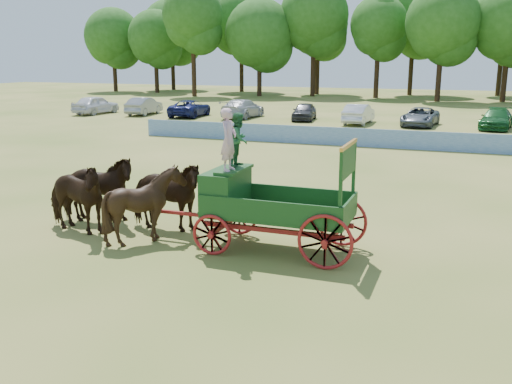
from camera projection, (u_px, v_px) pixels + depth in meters
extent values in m
plane|color=#A38E49|center=(248.00, 237.00, 16.38)|extent=(160.00, 160.00, 0.00)
imported|color=black|center=(73.00, 197.00, 16.58)|extent=(2.68, 1.58, 2.12)
imported|color=black|center=(96.00, 189.00, 17.58)|extent=(2.72, 1.75, 2.12)
imported|color=black|center=(145.00, 205.00, 15.76)|extent=(2.15, 1.97, 2.12)
imported|color=black|center=(165.00, 196.00, 16.76)|extent=(2.55, 1.23, 2.12)
cube|color=#A41025|center=(226.00, 223.00, 15.62)|extent=(0.12, 2.00, 0.12)
cube|color=#A41025|center=(334.00, 235.00, 14.60)|extent=(0.12, 2.00, 0.12)
cube|color=#A41025|center=(272.00, 230.00, 14.58)|extent=(3.80, 0.10, 0.12)
cube|color=#A41025|center=(285.00, 219.00, 15.58)|extent=(3.80, 0.10, 0.12)
cube|color=#A41025|center=(197.00, 215.00, 15.89)|extent=(2.80, 0.09, 0.09)
cube|color=#184316|center=(278.00, 214.00, 15.02)|extent=(3.80, 1.80, 0.10)
cube|color=#184316|center=(267.00, 212.00, 14.15)|extent=(3.80, 0.06, 0.55)
cube|color=#184316|center=(288.00, 196.00, 15.75)|extent=(3.80, 0.06, 0.55)
cube|color=#184316|center=(349.00, 210.00, 14.31)|extent=(0.06, 1.80, 0.55)
cube|color=#184316|center=(226.00, 190.00, 15.40)|extent=(0.85, 1.70, 1.05)
cube|color=#184316|center=(234.00, 169.00, 15.18)|extent=(0.55, 1.50, 0.08)
cube|color=#184316|center=(213.00, 196.00, 15.58)|extent=(0.10, 1.60, 0.65)
cube|color=#184316|center=(219.00, 207.00, 15.58)|extent=(0.55, 1.60, 0.06)
cube|color=#184316|center=(340.00, 191.00, 13.46)|extent=(0.08, 0.08, 1.80)
cube|color=#184316|center=(354.00, 178.00, 14.91)|extent=(0.08, 0.08, 1.80)
cube|color=#184316|center=(348.00, 161.00, 14.05)|extent=(0.07, 1.75, 0.75)
cube|color=#C98834|center=(349.00, 145.00, 13.95)|extent=(0.08, 1.80, 0.09)
cube|color=#C98834|center=(347.00, 161.00, 14.06)|extent=(0.02, 1.30, 0.12)
torus|color=#A41025|center=(212.00, 235.00, 14.77)|extent=(1.09, 0.09, 1.09)
torus|color=#A41025|center=(239.00, 216.00, 16.50)|extent=(1.09, 0.09, 1.09)
torus|color=#A41025|center=(325.00, 242.00, 13.71)|extent=(1.39, 0.09, 1.39)
torus|color=#A41025|center=(342.00, 221.00, 15.44)|extent=(1.39, 0.09, 1.39)
imported|color=#D8A5B7|center=(229.00, 140.00, 14.67)|extent=(0.39, 0.59, 1.62)
imported|color=#225C30|center=(239.00, 139.00, 15.32)|extent=(0.55, 0.70, 1.45)
cube|color=#1C549A|center=(344.00, 137.00, 33.01)|extent=(26.00, 0.08, 1.05)
imported|color=silver|center=(96.00, 105.00, 51.40)|extent=(2.33, 4.98, 1.65)
imported|color=gray|center=(144.00, 106.00, 50.77)|extent=(2.02, 4.73, 1.52)
imported|color=navy|center=(190.00, 108.00, 49.04)|extent=(2.77, 5.29, 1.42)
imported|color=silver|center=(243.00, 108.00, 48.10)|extent=(2.43, 5.47, 1.56)
imported|color=#333338|center=(304.00, 111.00, 46.21)|extent=(2.22, 4.35, 1.42)
imported|color=silver|center=(359.00, 114.00, 43.79)|extent=(1.81, 4.64, 1.51)
imported|color=slate|center=(420.00, 117.00, 42.43)|extent=(2.70, 5.10, 1.37)
imported|color=#144C1E|center=(497.00, 119.00, 40.65)|extent=(2.65, 5.14, 1.42)
cylinder|color=#382314|center=(115.00, 77.00, 84.45)|extent=(0.60, 0.60, 4.31)
sphere|color=#215215|center=(113.00, 36.00, 83.11)|extent=(8.19, 8.19, 8.19)
cylinder|color=#382314|center=(157.00, 78.00, 81.28)|extent=(0.60, 0.60, 4.20)
sphere|color=#215215|center=(155.00, 37.00, 79.97)|extent=(7.59, 7.59, 7.59)
cylinder|color=#382314|center=(194.00, 74.00, 74.02)|extent=(0.60, 0.60, 5.58)
sphere|color=#215215|center=(192.00, 14.00, 72.28)|extent=(7.72, 7.72, 7.72)
cylinder|color=#382314|center=(259.00, 79.00, 74.17)|extent=(0.60, 0.60, 4.31)
sphere|color=#215215|center=(259.00, 33.00, 72.83)|extent=(8.82, 8.82, 8.82)
cylinder|color=#382314|center=(313.00, 75.00, 73.93)|extent=(0.60, 0.60, 5.54)
sphere|color=#215215|center=(314.00, 15.00, 72.21)|extent=(8.75, 8.75, 8.75)
cylinder|color=#382314|center=(376.00, 78.00, 70.95)|extent=(0.60, 0.60, 4.81)
sphere|color=#215215|center=(379.00, 24.00, 69.45)|extent=(7.00, 7.00, 7.00)
cylinder|color=#382314|center=(438.00, 80.00, 65.25)|extent=(0.60, 0.60, 4.82)
sphere|color=#215215|center=(443.00, 21.00, 63.75)|extent=(8.27, 8.27, 8.27)
cylinder|color=#382314|center=(504.00, 81.00, 64.60)|extent=(0.60, 0.60, 4.79)
sphere|color=#215215|center=(510.00, 22.00, 63.11)|extent=(8.54, 8.54, 8.54)
cylinder|color=#382314|center=(173.00, 74.00, 88.57)|extent=(0.60, 0.60, 4.89)
sphere|color=#215215|center=(172.00, 30.00, 87.05)|extent=(9.33, 9.33, 9.33)
cylinder|color=#382314|center=(242.00, 73.00, 83.58)|extent=(0.60, 0.60, 5.42)
sphere|color=#215215|center=(241.00, 21.00, 81.90)|extent=(9.54, 9.54, 9.54)
cylinder|color=#382314|center=(317.00, 75.00, 78.27)|extent=(0.60, 0.60, 5.08)
sphere|color=#215215|center=(318.00, 24.00, 76.69)|extent=(7.95, 7.95, 7.95)
cylinder|color=#382314|center=(411.00, 74.00, 76.21)|extent=(0.60, 0.60, 5.59)
sphere|color=#215215|center=(414.00, 15.00, 74.47)|extent=(9.35, 9.35, 9.35)
cylinder|color=#382314|center=(499.00, 75.00, 74.32)|extent=(0.60, 0.60, 5.53)
sphere|color=#215215|center=(505.00, 15.00, 72.60)|extent=(9.32, 9.32, 9.32)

